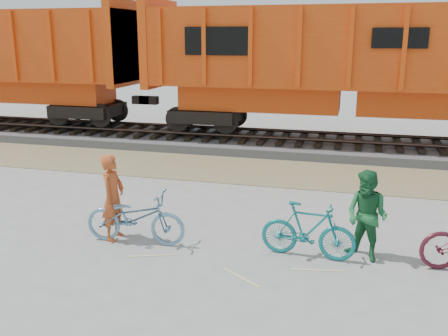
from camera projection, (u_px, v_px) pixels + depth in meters
The scene contains 9 objects.
ground at pixel (215, 245), 9.62m from camera, with size 120.00×120.00×0.00m, color #9E9E99.
gravel_strip at pixel (266, 172), 14.75m from camera, with size 120.00×3.00×0.02m, color #97865D.
ballast_bed at pixel (284, 143), 17.98m from camera, with size 120.00×4.00×0.30m, color slate.
track at pixel (284, 135), 17.90m from camera, with size 120.00×2.60×0.24m.
hopper_car_center at pixel (350, 64), 16.71m from camera, with size 14.00×3.13×4.65m.
bicycle_blue at pixel (135, 217), 9.58m from camera, with size 0.69×1.98×1.04m, color #6291B0.
bicycle_teal at pixel (308, 230), 8.95m from camera, with size 0.48×1.72×1.03m, color #106F73.
person_solo at pixel (113, 197), 9.72m from camera, with size 0.62×0.41×1.71m, color #B64A21.
person_man at pixel (367, 216), 8.81m from camera, with size 0.80×0.62×1.64m, color #206535.
Camera 1 is at (2.48, -8.57, 3.89)m, focal length 40.00 mm.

